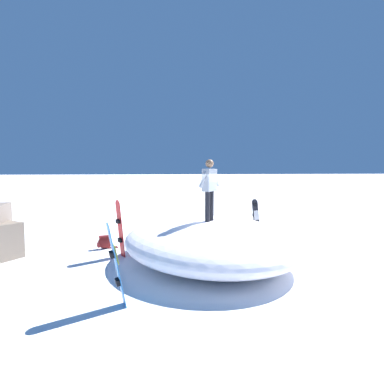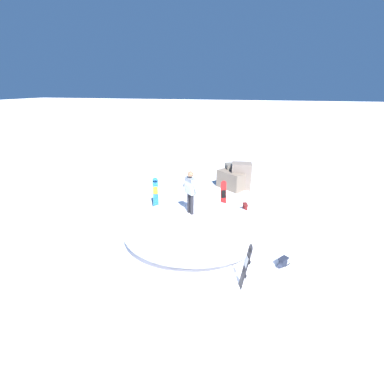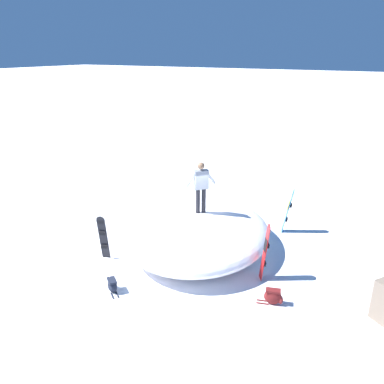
% 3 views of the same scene
% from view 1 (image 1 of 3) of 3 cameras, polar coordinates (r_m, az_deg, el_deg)
% --- Properties ---
extents(ground, '(240.00, 240.00, 0.00)m').
position_cam_1_polar(ground, '(9.48, 5.59, -11.76)').
color(ground, white).
extents(snow_mound, '(6.73, 6.21, 1.20)m').
position_cam_1_polar(snow_mound, '(8.68, 3.45, -9.18)').
color(snow_mound, white).
rests_on(snow_mound, ground).
extents(snowboarder_standing, '(0.83, 0.74, 1.70)m').
position_cam_1_polar(snowboarder_standing, '(8.26, 3.34, 1.20)').
color(snowboarder_standing, black).
rests_on(snowboarder_standing, snow_mound).
extents(snowboard_primary_upright, '(0.35, 0.39, 1.66)m').
position_cam_1_polar(snowboard_primary_upright, '(6.03, -14.34, -13.02)').
color(snowboard_primary_upright, '#2672BF').
rests_on(snowboard_primary_upright, ground).
extents(snowboard_secondary_upright, '(0.33, 0.29, 1.73)m').
position_cam_1_polar(snowboard_secondary_upright, '(9.25, -13.56, -6.57)').
color(snowboard_secondary_upright, red).
rests_on(snowboard_secondary_upright, ground).
extents(snowboard_tertiary_upright, '(0.35, 0.35, 1.53)m').
position_cam_1_polar(snowboard_tertiary_upright, '(11.21, 12.09, -5.14)').
color(snowboard_tertiary_upright, black).
rests_on(snowboard_tertiary_upright, ground).
extents(backpack_near, '(0.37, 0.69, 0.44)m').
position_cam_1_polar(backpack_near, '(10.45, -16.26, -9.09)').
color(backpack_near, maroon).
rests_on(backpack_near, ground).
extents(backpack_far, '(0.51, 0.60, 0.37)m').
position_cam_1_polar(backpack_far, '(12.11, 4.27, -7.22)').
color(backpack_far, '#1E2333').
rests_on(backpack_far, ground).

